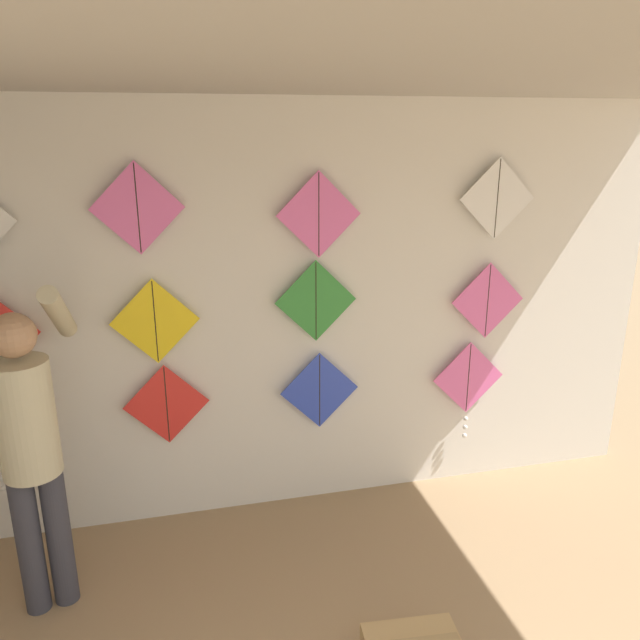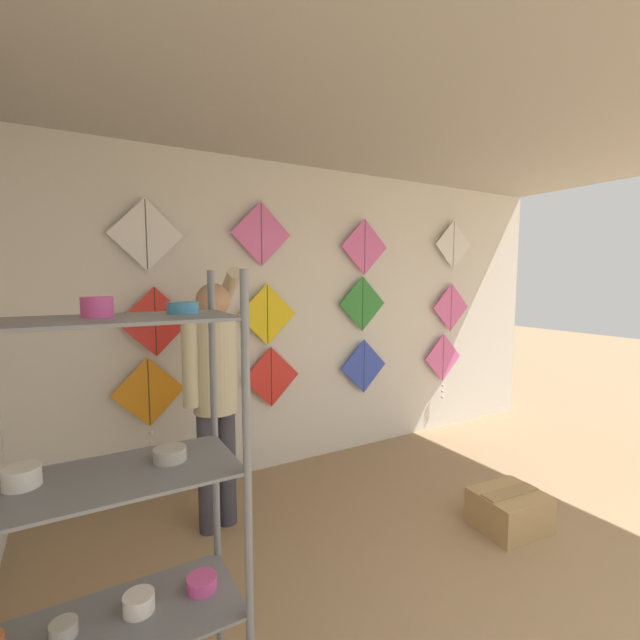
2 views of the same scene
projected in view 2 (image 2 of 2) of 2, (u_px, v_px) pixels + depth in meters
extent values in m
cube|color=silver|center=(320.00, 316.00, 4.18)|extent=(5.91, 0.06, 2.80)
cube|color=#A8A399|center=(462.00, 103.00, 2.56)|extent=(5.91, 4.18, 0.04)
cylinder|color=slate|center=(248.00, 523.00, 1.53)|extent=(0.03, 0.03, 1.81)
cylinder|color=slate|center=(216.00, 477.00, 1.88)|extent=(0.03, 0.03, 1.81)
cube|color=slate|center=(108.00, 628.00, 1.51)|extent=(0.92, 0.41, 0.01)
cube|color=slate|center=(100.00, 480.00, 1.46)|extent=(0.92, 0.41, 0.01)
cube|color=slate|center=(92.00, 320.00, 1.40)|extent=(0.92, 0.41, 0.01)
cylinder|color=#B2ADA3|center=(64.00, 629.00, 1.47)|extent=(0.09, 0.09, 0.05)
cylinder|color=white|center=(139.00, 603.00, 1.58)|extent=(0.11, 0.11, 0.07)
cylinder|color=#D84C99|center=(202.00, 583.00, 1.69)|extent=(0.12, 0.12, 0.05)
cylinder|color=white|center=(22.00, 477.00, 1.40)|extent=(0.11, 0.11, 0.07)
cylinder|color=#B2ADA3|center=(170.00, 454.00, 1.60)|extent=(0.12, 0.12, 0.05)
cylinder|color=#D84C99|center=(97.00, 307.00, 1.45)|extent=(0.10, 0.10, 0.07)
cylinder|color=#3F8CBF|center=(183.00, 308.00, 1.60)|extent=(0.12, 0.12, 0.04)
cylinder|color=#383842|center=(208.00, 473.00, 2.97)|extent=(0.13, 0.13, 0.85)
cylinder|color=#383842|center=(227.00, 466.00, 3.07)|extent=(0.13, 0.13, 0.85)
cylinder|color=beige|center=(215.00, 366.00, 2.95)|extent=(0.30, 0.30, 0.64)
sphere|color=tan|center=(213.00, 300.00, 2.90)|extent=(0.23, 0.23, 0.23)
cylinder|color=beige|center=(190.00, 365.00, 2.82)|extent=(0.11, 0.11, 0.57)
cylinder|color=beige|center=(226.00, 295.00, 3.22)|extent=(0.11, 0.52, 0.41)
cube|color=tan|center=(509.00, 510.00, 3.04)|extent=(0.49, 0.43, 0.26)
cube|color=#A08052|center=(510.00, 492.00, 3.02)|extent=(0.45, 0.15, 0.01)
cube|color=orange|center=(149.00, 392.00, 3.36)|extent=(0.55, 0.01, 0.55)
cylinder|color=black|center=(149.00, 392.00, 3.36)|extent=(0.01, 0.01, 0.53)
sphere|color=white|center=(151.00, 433.00, 3.39)|extent=(0.04, 0.04, 0.04)
sphere|color=white|center=(151.00, 441.00, 3.39)|extent=(0.04, 0.04, 0.04)
sphere|color=white|center=(151.00, 450.00, 3.40)|extent=(0.04, 0.04, 0.04)
cube|color=red|center=(271.00, 377.00, 3.88)|extent=(0.55, 0.01, 0.55)
cylinder|color=black|center=(271.00, 377.00, 3.88)|extent=(0.01, 0.01, 0.53)
cube|color=blue|center=(364.00, 366.00, 4.39)|extent=(0.55, 0.01, 0.55)
cylinder|color=black|center=(364.00, 366.00, 4.39)|extent=(0.01, 0.01, 0.53)
cube|color=pink|center=(443.00, 358.00, 4.95)|extent=(0.55, 0.01, 0.55)
cylinder|color=black|center=(443.00, 358.00, 4.95)|extent=(0.01, 0.01, 0.53)
sphere|color=white|center=(443.00, 385.00, 4.98)|extent=(0.04, 0.04, 0.04)
sphere|color=white|center=(443.00, 391.00, 4.98)|extent=(0.04, 0.04, 0.04)
sphere|color=white|center=(443.00, 397.00, 4.99)|extent=(0.04, 0.04, 0.04)
cube|color=red|center=(155.00, 322.00, 3.34)|extent=(0.55, 0.01, 0.55)
cylinder|color=black|center=(155.00, 322.00, 3.34)|extent=(0.01, 0.01, 0.53)
cube|color=yellow|center=(267.00, 314.00, 3.81)|extent=(0.55, 0.01, 0.55)
cylinder|color=black|center=(267.00, 314.00, 3.81)|extent=(0.01, 0.01, 0.53)
cube|color=#338C38|center=(362.00, 304.00, 4.32)|extent=(0.55, 0.01, 0.55)
cylinder|color=black|center=(363.00, 304.00, 4.31)|extent=(0.01, 0.01, 0.53)
cube|color=pink|center=(451.00, 307.00, 4.95)|extent=(0.55, 0.01, 0.55)
cylinder|color=black|center=(451.00, 307.00, 4.94)|extent=(0.01, 0.01, 0.53)
cube|color=white|center=(146.00, 235.00, 3.25)|extent=(0.55, 0.01, 0.55)
cylinder|color=black|center=(146.00, 235.00, 3.25)|extent=(0.01, 0.01, 0.53)
cube|color=pink|center=(261.00, 234.00, 3.71)|extent=(0.55, 0.01, 0.55)
cylinder|color=black|center=(261.00, 234.00, 3.71)|extent=(0.01, 0.01, 0.53)
cube|color=pink|center=(365.00, 247.00, 4.27)|extent=(0.55, 0.01, 0.55)
cylinder|color=black|center=(365.00, 247.00, 4.27)|extent=(0.01, 0.01, 0.53)
cube|color=white|center=(453.00, 245.00, 4.88)|extent=(0.55, 0.01, 0.55)
cylinder|color=black|center=(454.00, 245.00, 4.88)|extent=(0.01, 0.01, 0.53)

